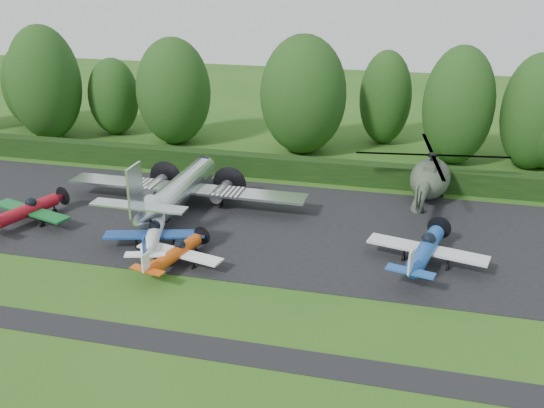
% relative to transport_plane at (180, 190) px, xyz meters
% --- Properties ---
extents(ground, '(160.00, 160.00, 0.00)m').
position_rel_transport_plane_xyz_m(ground, '(2.73, -11.26, -1.82)').
color(ground, '#255818').
rests_on(ground, ground).
extents(apron, '(70.00, 18.00, 0.01)m').
position_rel_transport_plane_xyz_m(apron, '(2.73, -1.26, -1.82)').
color(apron, black).
rests_on(apron, ground).
extents(taxiway_verge, '(70.00, 2.00, 0.00)m').
position_rel_transport_plane_xyz_m(taxiway_verge, '(2.73, -17.26, -1.82)').
color(taxiway_verge, black).
rests_on(taxiway_verge, ground).
extents(hedgerow, '(90.00, 1.60, 2.00)m').
position_rel_transport_plane_xyz_m(hedgerow, '(2.73, 9.74, -1.82)').
color(hedgerow, black).
rests_on(hedgerow, ground).
extents(transport_plane, '(20.38, 15.63, 6.53)m').
position_rel_transport_plane_xyz_m(transport_plane, '(0.00, 0.00, 0.00)').
color(transport_plane, silver).
rests_on(transport_plane, ground).
extents(light_plane_red, '(7.33, 7.71, 2.82)m').
position_rel_transport_plane_xyz_m(light_plane_red, '(-10.49, -5.52, -0.65)').
color(light_plane_red, maroon).
rests_on(light_plane_red, ground).
extents(light_plane_white, '(7.15, 7.51, 2.75)m').
position_rel_transport_plane_xyz_m(light_plane_white, '(0.88, -7.15, -0.68)').
color(light_plane_white, white).
rests_on(light_plane_white, ground).
extents(light_plane_orange, '(6.30, 6.62, 2.42)m').
position_rel_transport_plane_xyz_m(light_plane_orange, '(3.34, -9.16, -0.81)').
color(light_plane_orange, '#CB4A0B').
rests_on(light_plane_orange, ground).
extents(light_plane_blue, '(8.02, 8.43, 3.08)m').
position_rel_transport_plane_xyz_m(light_plane_blue, '(19.46, -5.25, -0.54)').
color(light_plane_blue, '#1B4EA4').
rests_on(light_plane_blue, ground).
extents(helicopter, '(12.64, 14.80, 4.07)m').
position_rel_transport_plane_xyz_m(helicopter, '(19.67, 7.31, 0.37)').
color(helicopter, '#384132').
rests_on(helicopter, ground).
extents(tree_0, '(6.50, 6.50, 10.00)m').
position_rel_transport_plane_xyz_m(tree_0, '(-27.00, 20.50, 3.16)').
color(tree_0, black).
rests_on(tree_0, ground).
extents(tree_1, '(5.59, 5.59, 10.17)m').
position_rel_transport_plane_xyz_m(tree_1, '(14.60, 23.33, 3.25)').
color(tree_1, black).
rests_on(tree_1, ground).
extents(tree_2, '(6.35, 6.35, 11.17)m').
position_rel_transport_plane_xyz_m(tree_2, '(28.98, 18.05, 3.75)').
color(tree_2, black).
rests_on(tree_2, ground).
extents(tree_4, '(8.86, 8.86, 12.22)m').
position_rel_transport_plane_xyz_m(tree_4, '(6.60, 17.93, 4.28)').
color(tree_4, black).
rests_on(tree_4, ground).
extents(tree_5, '(7.99, 7.99, 11.50)m').
position_rel_transport_plane_xyz_m(tree_5, '(-7.63, 17.94, 3.92)').
color(tree_5, black).
rests_on(tree_5, ground).
extents(tree_7, '(7.86, 7.86, 12.61)m').
position_rel_transport_plane_xyz_m(tree_7, '(-22.06, 16.16, 4.47)').
color(tree_7, black).
rests_on(tree_7, ground).
extents(tree_8, '(5.68, 5.68, 8.76)m').
position_rel_transport_plane_xyz_m(tree_8, '(-15.81, 19.77, 2.54)').
color(tree_8, black).
rests_on(tree_8, ground).
extents(tree_9, '(6.86, 6.86, 11.63)m').
position_rel_transport_plane_xyz_m(tree_9, '(21.92, 18.00, 3.98)').
color(tree_9, black).
rests_on(tree_9, ground).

